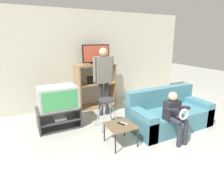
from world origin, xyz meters
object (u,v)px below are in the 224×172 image
object	(u,v)px
television_main	(58,97)
snack_table	(121,127)
folding_stool	(107,104)
couch	(168,114)
remote_control_white	(124,123)
person_standing_adult	(104,75)
television_flat	(96,55)
media_shelf	(96,85)
remote_control_black	(121,124)
tv_stand	(59,117)
person_seated_child	(175,113)

from	to	relation	value
television_main	snack_table	world-z (taller)	television_main
folding_stool	couch	distance (m)	1.36
remote_control_white	person_standing_adult	world-z (taller)	person_standing_adult
television_main	television_flat	bearing A→B (deg)	32.90
folding_stool	television_flat	bearing A→B (deg)	76.85
media_shelf	person_standing_adult	world-z (taller)	person_standing_adult
remote_control_black	person_standing_adult	xyz separation A→B (m)	(0.27, 1.35, 0.63)
media_shelf	couch	bearing A→B (deg)	-63.13
television_main	remote_control_black	bearing A→B (deg)	-53.62
tv_stand	couch	xyz separation A→B (m)	(2.14, -1.05, 0.06)
tv_stand	folding_stool	size ratio (longest dim) A/B	1.36
snack_table	person_standing_adult	bearing A→B (deg)	77.68
person_standing_adult	person_seated_child	world-z (taller)	person_standing_adult
tv_stand	remote_control_white	xyz separation A→B (m)	(0.92, -1.20, 0.17)
folding_stool	television_main	bearing A→B (deg)	152.17
remote_control_black	television_main	bearing A→B (deg)	97.02
person_seated_child	media_shelf	bearing A→B (deg)	104.46
person_standing_adult	remote_control_white	bearing A→B (deg)	-99.44
remote_control_black	remote_control_white	world-z (taller)	same
remote_control_black	remote_control_white	bearing A→B (deg)	-41.66
television_main	couch	distance (m)	2.40
remote_control_white	television_flat	bearing A→B (deg)	55.34
television_flat	remote_control_black	world-z (taller)	television_flat
television_flat	folding_stool	bearing A→B (deg)	-103.15
television_main	media_shelf	xyz separation A→B (m)	(1.19, 0.81, -0.06)
folding_stool	couch	xyz separation A→B (m)	(1.21, -0.55, -0.25)
media_shelf	television_flat	bearing A→B (deg)	-58.43
person_standing_adult	folding_stool	bearing A→B (deg)	-109.14
remote_control_black	person_standing_adult	world-z (taller)	person_standing_adult
tv_stand	folding_stool	bearing A→B (deg)	-28.34
couch	remote_control_white	bearing A→B (deg)	-172.80
folding_stool	couch	world-z (taller)	couch
folding_stool	remote_control_white	world-z (taller)	folding_stool
television_main	person_seated_child	world-z (taller)	person_seated_child
remote_control_black	snack_table	bearing A→B (deg)	-171.80
folding_stool	tv_stand	bearing A→B (deg)	151.66
couch	person_seated_child	world-z (taller)	person_seated_child
television_flat	folding_stool	xyz separation A→B (m)	(-0.30, -1.27, -0.92)
media_shelf	remote_control_white	world-z (taller)	media_shelf
snack_table	remote_control_black	bearing A→B (deg)	37.56
remote_control_black	remote_control_white	size ratio (longest dim) A/B	1.00
couch	folding_stool	bearing A→B (deg)	155.47
snack_table	remote_control_black	xyz separation A→B (m)	(0.03, 0.02, 0.05)
tv_stand	remote_control_white	size ratio (longest dim) A/B	6.06
folding_stool	person_seated_child	size ratio (longest dim) A/B	0.69
snack_table	couch	world-z (taller)	couch
folding_stool	remote_control_white	size ratio (longest dim) A/B	4.44
snack_table	television_main	bearing A→B (deg)	124.96
television_main	couch	size ratio (longest dim) A/B	0.44
snack_table	media_shelf	bearing A→B (deg)	80.12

